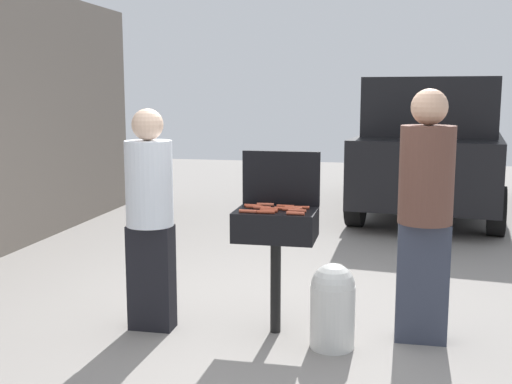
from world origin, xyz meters
TOP-DOWN VIEW (x-y plane):
  - ground_plane at (0.00, 0.00)m, footprint 24.00×24.00m
  - bbq_grill at (0.10, -0.07)m, footprint 0.60×0.44m
  - grill_lid_open at (0.10, 0.15)m, footprint 0.60×0.05m
  - hot_dog_0 at (0.06, -0.17)m, footprint 0.13×0.03m
  - hot_dog_1 at (0.15, 0.03)m, footprint 0.13×0.03m
  - hot_dog_2 at (-0.09, 0.00)m, footprint 0.13×0.04m
  - hot_dog_3 at (0.22, -0.10)m, footprint 0.13×0.03m
  - hot_dog_4 at (0.23, -0.03)m, footprint 0.13×0.04m
  - hot_dog_5 at (-0.01, -0.07)m, footprint 0.13×0.03m
  - hot_dog_6 at (-0.01, 0.07)m, footprint 0.13×0.03m
  - hot_dog_7 at (0.05, -0.23)m, footprint 0.13×0.04m
  - hot_dog_8 at (-0.07, -0.04)m, footprint 0.13×0.03m
  - hot_dog_9 at (0.27, -0.00)m, footprint 0.13×0.04m
  - hot_dog_10 at (0.27, -0.23)m, footprint 0.13×0.03m
  - hot_dog_11 at (0.27, -0.14)m, footprint 0.13×0.03m
  - hot_dog_12 at (-0.08, -0.23)m, footprint 0.13×0.03m
  - hot_dog_13 at (0.15, -0.06)m, footprint 0.13×0.03m
  - hot_dog_14 at (0.06, -0.11)m, footprint 0.13×0.03m
  - propane_tank at (0.55, -0.27)m, footprint 0.32×0.32m
  - person_left at (-0.85, -0.19)m, footprint 0.36×0.36m
  - person_right at (1.17, -0.01)m, footprint 0.39×0.39m
  - parked_minivan at (1.57, 5.35)m, footprint 2.47×4.60m

SIDE VIEW (x-z plane):
  - ground_plane at x=0.00m, z-range 0.00..0.00m
  - propane_tank at x=0.55m, z-range 0.01..0.63m
  - bbq_grill at x=0.10m, z-range 0.33..1.28m
  - person_left at x=-0.85m, z-range 0.07..1.77m
  - hot_dog_0 at x=0.06m, z-range 0.95..0.98m
  - hot_dog_1 at x=0.15m, z-range 0.95..0.98m
  - hot_dog_2 at x=-0.09m, z-range 0.95..0.98m
  - hot_dog_3 at x=0.22m, z-range 0.95..0.98m
  - hot_dog_4 at x=0.23m, z-range 0.95..0.98m
  - hot_dog_5 at x=-0.01m, z-range 0.95..0.98m
  - hot_dog_6 at x=-0.01m, z-range 0.95..0.98m
  - hot_dog_7 at x=0.05m, z-range 0.95..0.98m
  - hot_dog_8 at x=-0.07m, z-range 0.95..0.98m
  - hot_dog_9 at x=0.27m, z-range 0.95..0.98m
  - hot_dog_10 at x=0.27m, z-range 0.95..0.98m
  - hot_dog_11 at x=0.27m, z-range 0.95..0.98m
  - hot_dog_12 at x=-0.08m, z-range 0.95..0.98m
  - hot_dog_13 at x=0.15m, z-range 0.95..0.98m
  - hot_dog_14 at x=0.06m, z-range 0.95..0.98m
  - person_right at x=1.17m, z-range 0.08..1.92m
  - parked_minivan at x=1.57m, z-range 0.02..2.04m
  - grill_lid_open at x=0.10m, z-range 0.95..1.37m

